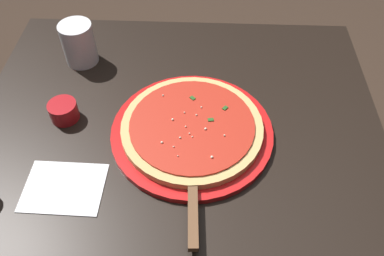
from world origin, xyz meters
name	(u,v)px	position (x,y,z in m)	size (l,w,h in m)	color
ground_plane	(183,255)	(0.00, 0.00, 0.00)	(5.00, 5.00, 0.00)	#38281E
restaurant_table	(180,160)	(0.00, 0.00, 0.58)	(0.89, 0.73, 0.74)	black
serving_plate	(192,132)	(0.03, -0.05, 0.75)	(0.34, 0.34, 0.01)	red
pizza	(192,127)	(0.03, -0.05, 0.76)	(0.30, 0.30, 0.02)	#DBB26B
pizza_server	(193,196)	(0.04, -0.21, 0.76)	(0.07, 0.22, 0.01)	silver
cup_tall_drink	(79,43)	(-0.25, 0.19, 0.79)	(0.08, 0.08, 0.11)	silver
cup_small_sauce	(64,111)	(-0.25, -0.01, 0.76)	(0.06, 0.06, 0.04)	#B2191E
napkin_folded_right	(64,187)	(-0.21, -0.19, 0.74)	(0.15, 0.12, 0.00)	white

